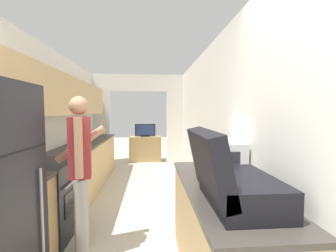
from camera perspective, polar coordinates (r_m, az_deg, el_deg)
name	(u,v)px	position (r m, az deg, el deg)	size (l,w,h in m)	color
wall_left	(44,115)	(3.66, -28.87, 2.51)	(0.38, 7.72, 2.50)	silver
wall_right	(220,130)	(3.07, 13.00, -1.12)	(0.06, 7.72, 2.50)	silver
wall_far_with_doorway	(138,114)	(6.22, -7.53, 3.08)	(2.85, 0.06, 2.50)	silver
counter_left	(83,168)	(4.55, -20.72, -9.88)	(0.62, 3.99, 0.90)	tan
counter_right	(221,237)	(2.15, 13.39, -25.73)	(0.62, 1.69, 0.90)	tan
range_oven	(46,199)	(3.17, -28.62, -16.05)	(0.66, 0.77, 1.04)	black
person	(81,171)	(2.52, -21.33, -10.63)	(0.53, 0.43, 1.66)	#9E9E9E
suitcase	(230,180)	(1.56, 15.40, -13.15)	(0.52, 0.66, 0.49)	black
microwave	(219,157)	(2.29, 12.92, -7.62)	(0.39, 0.49, 0.32)	white
tv_cabinet	(145,149)	(6.83, -5.76, -5.76)	(0.94, 0.42, 0.75)	tan
television	(145,130)	(6.72, -5.80, -1.13)	(0.61, 0.16, 0.38)	black
knife	(66,154)	(3.44, -24.53, -6.58)	(0.16, 0.33, 0.02)	#B7B7BC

